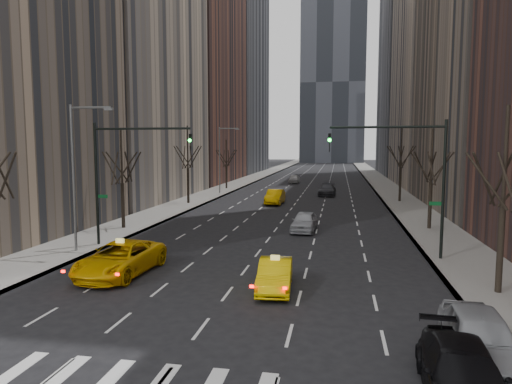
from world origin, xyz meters
The scene contains 26 objects.
ground centered at (0.00, 0.00, 0.00)m, with size 400.00×400.00×0.00m, color black.
sidewalk_left centered at (-12.25, 70.00, 0.07)m, with size 4.50×320.00×0.15m, color slate.
sidewalk_right centered at (12.25, 70.00, 0.07)m, with size 4.50×320.00×0.15m, color slate.
bld_left_far centered at (-21.50, 66.00, 22.00)m, with size 14.00×28.00×44.00m, color brown.
bld_left_deep centered at (-21.50, 96.00, 30.00)m, with size 14.00×30.00×60.00m, color slate.
bld_right_far centered at (21.50, 64.00, 25.00)m, with size 14.00×28.00×50.00m, color #BAA68E.
bld_right_deep centered at (21.50, 95.00, 29.00)m, with size 14.00×30.00×58.00m, color slate.
tower_far centered at (2.00, 170.00, 60.00)m, with size 24.00×24.00×120.00m, color black.
tree_lw_b centered at (-12.00, 18.00, 3.72)m, with size 3.36×3.50×7.82m.
tree_lw_c centered at (-12.00, 34.00, 4.04)m, with size 3.36×3.50×8.74m.
tree_lw_d centered at (-12.00, 52.00, 3.56)m, with size 3.36×3.50×7.36m.
tree_rw_a centered at (12.00, 6.00, 3.88)m, with size 3.36×3.50×8.28m.
tree_rw_b centered at (12.00, 22.00, 3.72)m, with size 3.36×3.50×7.82m.
tree_rw_c centered at (12.00, 40.00, 4.04)m, with size 3.36×3.50×8.74m.
traffic_mast_left centered at (-9.11, 12.00, 5.49)m, with size 6.69×0.39×8.00m.
traffic_mast_right centered at (9.11, 12.00, 5.49)m, with size 6.69×0.39×8.00m.
streetlight_near centered at (-10.84, 10.00, 5.62)m, with size 2.83×0.22×9.00m.
streetlight_far centered at (-10.84, 45.00, 5.62)m, with size 2.83×0.22×9.00m.
taxi_suv centered at (-6.20, 6.02, 0.84)m, with size 2.79×6.05×1.68m, color #E9AF04.
taxi_sedan centered at (2.05, 4.99, 0.71)m, with size 1.50×4.29×1.41m, color #E1B904.
silver_sedan_ahead centered at (2.31, 19.76, 0.77)m, with size 1.81×4.51×1.54m, color #A4A7AC.
parked_suv_black centered at (8.14, -3.42, 0.73)m, with size 2.06×5.06×1.47m, color black.
parked_sedan_silver centered at (9.20, -1.13, 0.85)m, with size 2.00×4.98×1.70m, color gray.
far_taxi centered at (-2.25, 35.86, 0.82)m, with size 1.74×4.99×1.64m, color #E1A204.
far_suv_grey centered at (3.38, 45.74, 0.78)m, with size 2.19×5.39×1.57m, color #2E2F34.
far_car_white centered at (-2.90, 65.33, 0.75)m, with size 1.76×4.38×1.49m, color silver.
Camera 1 is at (4.86, -15.50, 6.71)m, focal length 32.00 mm.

